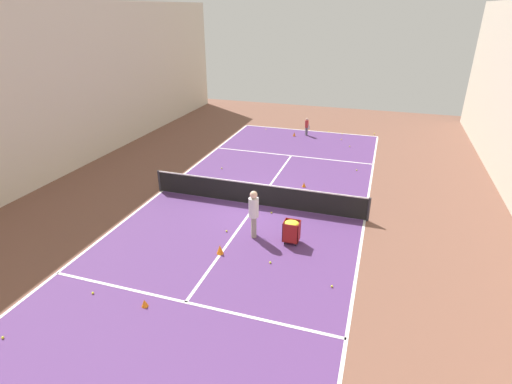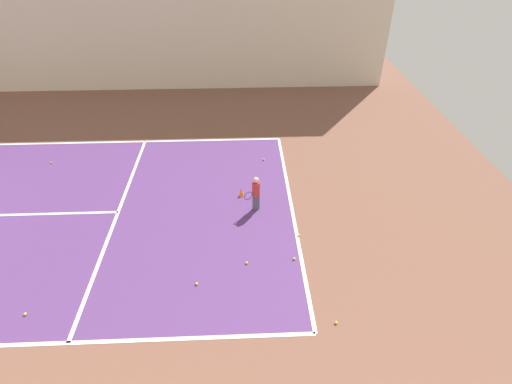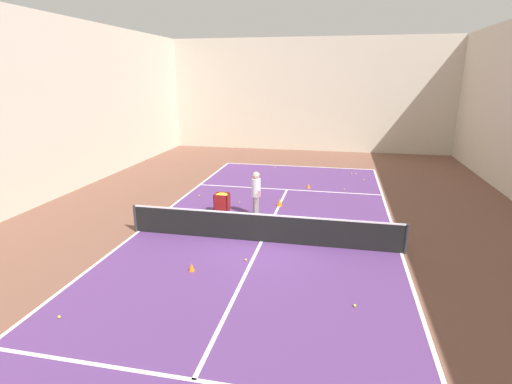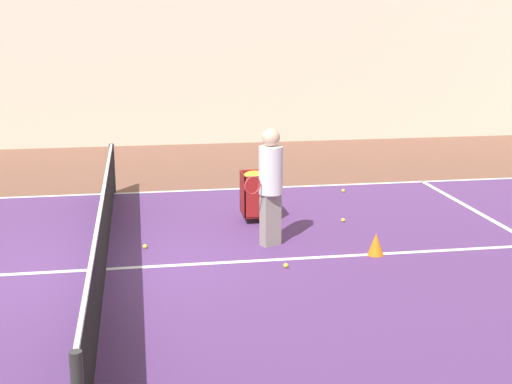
{
  "view_description": "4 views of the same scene",
  "coord_description": "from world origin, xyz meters",
  "px_view_note": "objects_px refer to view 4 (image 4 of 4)",
  "views": [
    {
      "loc": [
        -4.68,
        14.52,
        7.65
      ],
      "look_at": [
        0.0,
        0.0,
        0.6
      ],
      "focal_mm": 28.0,
      "sensor_mm": 36.0,
      "label": 1
    },
    {
      "loc": [
        -9.77,
        -10.38,
        7.65
      ],
      "look_at": [
        -0.01,
        -10.8,
        0.64
      ],
      "focal_mm": 28.0,
      "sensor_mm": 36.0,
      "label": 2
    },
    {
      "loc": [
        2.39,
        -12.29,
        5.43
      ],
      "look_at": [
        -0.71,
        2.49,
        1.0
      ],
      "focal_mm": 28.0,
      "sensor_mm": 36.0,
      "label": 3
    },
    {
      "loc": [
        9.64,
        0.52,
        3.39
      ],
      "look_at": [
        -2.13,
        2.5,
        0.51
      ],
      "focal_mm": 50.0,
      "sensor_mm": 36.0,
      "label": 4
    }
  ],
  "objects_px": {
    "ball_cart": "(256,187)",
    "tennis_net": "(103,234)",
    "coach_at_net": "(270,179)",
    "training_cone_1": "(376,244)"
  },
  "relations": [
    {
      "from": "tennis_net",
      "to": "ball_cart",
      "type": "height_order",
      "value": "tennis_net"
    },
    {
      "from": "ball_cart",
      "to": "tennis_net",
      "type": "bearing_deg",
      "value": -49.6
    },
    {
      "from": "coach_at_net",
      "to": "ball_cart",
      "type": "height_order",
      "value": "coach_at_net"
    },
    {
      "from": "training_cone_1",
      "to": "coach_at_net",
      "type": "bearing_deg",
      "value": -116.79
    },
    {
      "from": "tennis_net",
      "to": "ball_cart",
      "type": "relative_size",
      "value": 10.77
    },
    {
      "from": "tennis_net",
      "to": "training_cone_1",
      "type": "xyz_separation_m",
      "value": [
        0.02,
        3.94,
        -0.35
      ]
    },
    {
      "from": "tennis_net",
      "to": "coach_at_net",
      "type": "xyz_separation_m",
      "value": [
        -0.71,
        2.48,
        0.53
      ]
    },
    {
      "from": "tennis_net",
      "to": "training_cone_1",
      "type": "height_order",
      "value": "tennis_net"
    },
    {
      "from": "coach_at_net",
      "to": "tennis_net",
      "type": "bearing_deg",
      "value": -7.69
    },
    {
      "from": "coach_at_net",
      "to": "ball_cart",
      "type": "bearing_deg",
      "value": -114.32
    }
  ]
}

